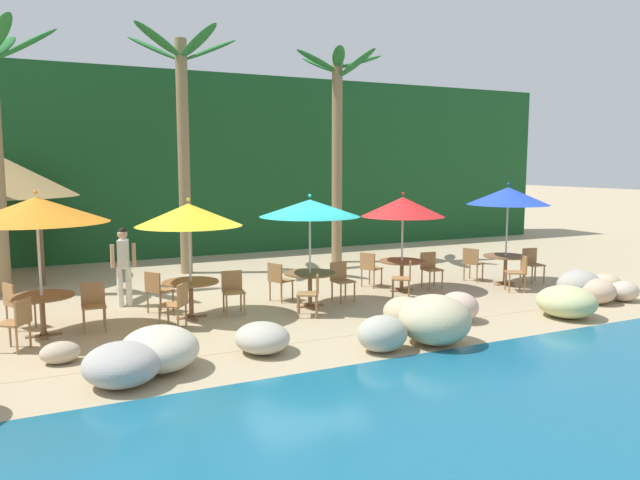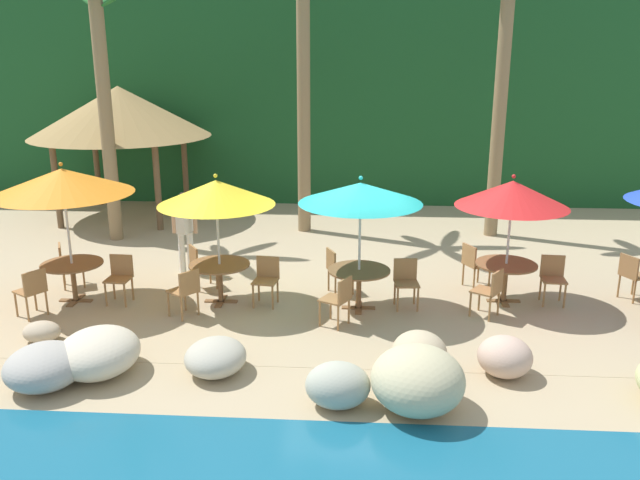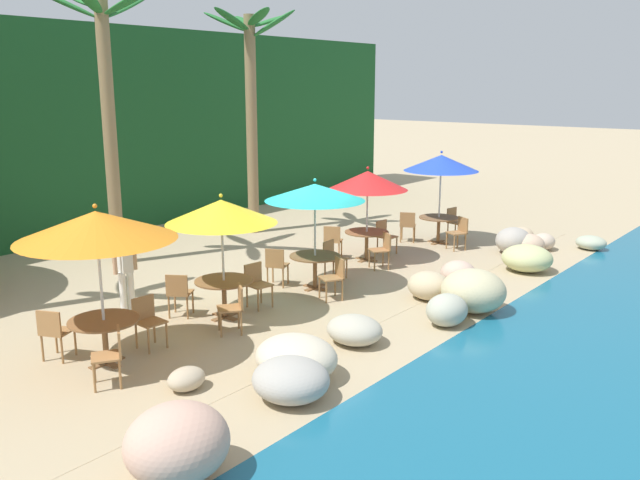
% 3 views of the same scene
% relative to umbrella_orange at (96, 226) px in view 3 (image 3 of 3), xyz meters
% --- Properties ---
extents(ground_plane, '(120.00, 120.00, 0.00)m').
position_rel_umbrella_orange_xyz_m(ground_plane, '(5.08, 0.28, -2.25)').
color(ground_plane, tan).
extents(terrace_deck, '(18.00, 5.20, 0.01)m').
position_rel_umbrella_orange_xyz_m(terrace_deck, '(5.08, 0.28, -2.24)').
color(terrace_deck, tan).
rests_on(terrace_deck, ground).
extents(foliage_backdrop, '(28.00, 2.40, 6.00)m').
position_rel_umbrella_orange_xyz_m(foliage_backdrop, '(5.08, 9.28, 0.75)').
color(foliage_backdrop, '#194C23').
rests_on(foliage_backdrop, ground).
extents(rock_seawall, '(14.83, 2.53, 0.87)m').
position_rel_umbrella_orange_xyz_m(rock_seawall, '(5.15, -2.87, -1.91)').
color(rock_seawall, '#CDAB8D').
rests_on(rock_seawall, ground).
extents(umbrella_orange, '(2.43, 2.43, 2.58)m').
position_rel_umbrella_orange_xyz_m(umbrella_orange, '(0.00, 0.00, 0.00)').
color(umbrella_orange, silver).
rests_on(umbrella_orange, ground).
extents(dining_table_orange, '(1.10, 1.10, 0.74)m').
position_rel_umbrella_orange_xyz_m(dining_table_orange, '(-0.00, 0.00, -1.63)').
color(dining_table_orange, brown).
rests_on(dining_table_orange, ground).
extents(chair_orange_seaward, '(0.44, 0.45, 0.87)m').
position_rel_umbrella_orange_xyz_m(chair_orange_seaward, '(0.85, 0.05, -1.73)').
color(chair_orange_seaward, '#9E7042').
rests_on(chair_orange_seaward, ground).
extents(chair_orange_inland, '(0.56, 0.56, 0.87)m').
position_rel_umbrella_orange_xyz_m(chair_orange_inland, '(-0.44, 0.73, -1.73)').
color(chair_orange_inland, '#9E7042').
rests_on(chair_orange_inland, ground).
extents(chair_orange_left, '(0.59, 0.58, 0.87)m').
position_rel_umbrella_orange_xyz_m(chair_orange_left, '(-0.38, -0.77, -1.73)').
color(chair_orange_left, '#9E7042').
rests_on(chair_orange_left, ground).
extents(umbrella_yellow, '(2.07, 2.07, 2.39)m').
position_rel_umbrella_orange_xyz_m(umbrella_yellow, '(2.67, 0.14, -0.19)').
color(umbrella_yellow, silver).
rests_on(umbrella_yellow, ground).
extents(dining_table_yellow, '(1.10, 1.10, 0.74)m').
position_rel_umbrella_orange_xyz_m(dining_table_yellow, '(2.67, 0.14, -1.63)').
color(dining_table_yellow, brown).
rests_on(dining_table_yellow, ground).
extents(chair_yellow_seaward, '(0.47, 0.48, 0.87)m').
position_rel_umbrella_orange_xyz_m(chair_yellow_seaward, '(3.53, 0.13, -1.73)').
color(chair_yellow_seaward, '#9E7042').
rests_on(chair_yellow_seaward, ground).
extents(chair_yellow_inland, '(0.59, 0.59, 0.87)m').
position_rel_umbrella_orange_xyz_m(chair_yellow_inland, '(2.13, 0.81, -1.73)').
color(chair_yellow_inland, '#9E7042').
rests_on(chair_yellow_inland, ground).
extents(chair_yellow_left, '(0.59, 0.59, 0.87)m').
position_rel_umbrella_orange_xyz_m(chair_yellow_left, '(2.24, -0.59, -1.73)').
color(chair_yellow_left, '#9E7042').
rests_on(chair_yellow_left, ground).
extents(umbrella_teal, '(2.13, 2.13, 2.41)m').
position_rel_umbrella_orange_xyz_m(umbrella_teal, '(5.19, -0.00, -0.13)').
color(umbrella_teal, silver).
rests_on(umbrella_teal, ground).
extents(dining_table_teal, '(1.10, 1.10, 0.74)m').
position_rel_umbrella_orange_xyz_m(dining_table_teal, '(5.19, -0.00, -1.63)').
color(dining_table_teal, brown).
rests_on(dining_table_teal, ground).
extents(chair_teal_seaward, '(0.46, 0.47, 0.87)m').
position_rel_umbrella_orange_xyz_m(chair_teal_seaward, '(6.03, 0.17, -1.73)').
color(chair_teal_seaward, '#9E7042').
rests_on(chair_teal_seaward, ground).
extents(chair_teal_inland, '(0.56, 0.56, 0.87)m').
position_rel_umbrella_orange_xyz_m(chair_teal_inland, '(4.76, 0.74, -1.73)').
color(chair_teal_inland, '#9E7042').
rests_on(chair_teal_inland, ground).
extents(chair_teal_left, '(0.57, 0.57, 0.87)m').
position_rel_umbrella_orange_xyz_m(chair_teal_left, '(4.88, -0.80, -1.73)').
color(chair_teal_left, '#9E7042').
rests_on(chair_teal_left, ground).
extents(umbrella_red, '(1.98, 1.98, 2.37)m').
position_rel_umbrella_orange_xyz_m(umbrella_red, '(7.85, 0.51, -0.22)').
color(umbrella_red, silver).
rests_on(umbrella_red, ground).
extents(dining_table_red, '(1.10, 1.10, 0.74)m').
position_rel_umbrella_orange_xyz_m(dining_table_red, '(7.85, 0.51, -1.63)').
color(dining_table_red, brown).
rests_on(dining_table_red, ground).
extents(chair_red_seaward, '(0.45, 0.45, 0.87)m').
position_rel_umbrella_orange_xyz_m(chair_red_seaward, '(8.70, 0.54, -1.73)').
color(chair_red_seaward, '#9E7042').
rests_on(chair_red_seaward, ground).
extents(chair_red_inland, '(0.57, 0.57, 0.87)m').
position_rel_umbrella_orange_xyz_m(chair_red_inland, '(7.38, 1.23, -1.73)').
color(chair_red_inland, '#9E7042').
rests_on(chair_red_inland, ground).
extents(chair_red_left, '(0.59, 0.59, 0.87)m').
position_rel_umbrella_orange_xyz_m(chair_red_left, '(7.44, -0.24, -1.73)').
color(chair_red_left, '#9E7042').
rests_on(chair_red_left, ground).
extents(umbrella_blue, '(2.03, 2.03, 2.57)m').
position_rel_umbrella_orange_xyz_m(umbrella_blue, '(10.64, 0.04, -0.01)').
color(umbrella_blue, silver).
rests_on(umbrella_blue, ground).
extents(dining_table_blue, '(1.10, 1.10, 0.74)m').
position_rel_umbrella_orange_xyz_m(dining_table_blue, '(10.64, 0.04, -1.63)').
color(dining_table_blue, brown).
rests_on(dining_table_blue, ground).
extents(chair_blue_seaward, '(0.48, 0.48, 0.87)m').
position_rel_umbrella_orange_xyz_m(chair_blue_seaward, '(11.50, 0.00, -1.73)').
color(chair_blue_seaward, '#9E7042').
rests_on(chair_blue_seaward, ground).
extents(chair_blue_inland, '(0.57, 0.57, 0.87)m').
position_rel_umbrella_orange_xyz_m(chair_blue_inland, '(10.18, 0.76, -1.73)').
color(chair_blue_inland, '#9E7042').
rests_on(chair_blue_inland, ground).
extents(chair_blue_left, '(0.57, 0.57, 0.87)m').
position_rel_umbrella_orange_xyz_m(chair_blue_left, '(10.33, -0.76, -1.73)').
color(chair_blue_left, '#9E7042').
rests_on(chair_blue_left, ground).
extents(palm_tree_second, '(3.16, 3.40, 6.57)m').
position_rel_umbrella_orange_xyz_m(palm_tree_second, '(3.76, 5.17, 2.03)').
color(palm_tree_second, olive).
rests_on(palm_tree_second, ground).
extents(palm_tree_third, '(2.79, 2.67, 6.38)m').
position_rel_umbrella_orange_xyz_m(palm_tree_third, '(8.43, 5.03, 1.94)').
color(palm_tree_third, olive).
rests_on(palm_tree_third, ground).
extents(waiter_in_white, '(0.52, 0.38, 1.70)m').
position_rel_umbrella_orange_xyz_m(waiter_in_white, '(1.63, 1.73, -1.26)').
color(waiter_in_white, white).
rests_on(waiter_in_white, ground).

